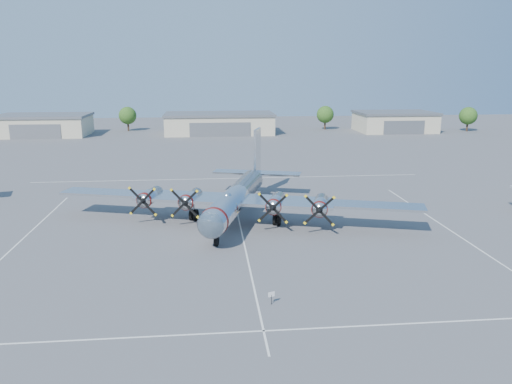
{
  "coord_description": "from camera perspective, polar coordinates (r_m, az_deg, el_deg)",
  "views": [
    {
      "loc": [
        -3.37,
        -51.08,
        16.49
      ],
      "look_at": [
        1.95,
        2.79,
        3.2
      ],
      "focal_mm": 35.0,
      "sensor_mm": 36.0,
      "label": 1
    }
  ],
  "objects": [
    {
      "name": "info_placard",
      "position": [
        36.67,
        1.77,
        -11.76
      ],
      "size": [
        0.49,
        0.21,
        0.96
      ],
      "rotation": [
        0.0,
        0.0,
        0.35
      ],
      "color": "black",
      "rests_on": "ground"
    },
    {
      "name": "hangar_east",
      "position": [
        143.28,
        15.55,
        7.78
      ],
      "size": [
        20.6,
        14.6,
        5.4
      ],
      "color": "beige",
      "rests_on": "ground"
    },
    {
      "name": "main_bomber_b29",
      "position": [
        57.09,
        -2.04,
        -3.0
      ],
      "size": [
        46.34,
        37.77,
        8.89
      ],
      "primitive_type": null,
      "rotation": [
        0.0,
        0.0,
        -0.29
      ],
      "color": "silver",
      "rests_on": "ground"
    },
    {
      "name": "ground",
      "position": [
        53.78,
        -1.78,
        -4.07
      ],
      "size": [
        260.0,
        260.0,
        0.0
      ],
      "primitive_type": "plane",
      "color": "#4E4E51",
      "rests_on": "ground"
    },
    {
      "name": "parking_lines",
      "position": [
        52.12,
        -1.65,
        -4.65
      ],
      "size": [
        60.0,
        50.08,
        0.01
      ],
      "color": "silver",
      "rests_on": "ground"
    },
    {
      "name": "tree_east",
      "position": [
        143.55,
        7.92,
        8.76
      ],
      "size": [
        4.8,
        4.8,
        6.64
      ],
      "color": "#382619",
      "rests_on": "ground"
    },
    {
      "name": "hangar_west",
      "position": [
        140.09,
        -23.08,
        7.06
      ],
      "size": [
        22.6,
        14.6,
        5.4
      ],
      "color": "beige",
      "rests_on": "ground"
    },
    {
      "name": "hangar_center",
      "position": [
        133.8,
        -4.21,
        7.85
      ],
      "size": [
        28.6,
        14.6,
        5.4
      ],
      "color": "beige",
      "rests_on": "ground"
    },
    {
      "name": "tree_far_east",
      "position": [
        149.75,
        23.08,
        8.01
      ],
      "size": [
        4.8,
        4.8,
        6.64
      ],
      "color": "#382619",
      "rests_on": "ground"
    },
    {
      "name": "tree_west",
      "position": [
        143.26,
        -14.46,
        8.45
      ],
      "size": [
        4.8,
        4.8,
        6.64
      ],
      "color": "#382619",
      "rests_on": "ground"
    }
  ]
}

